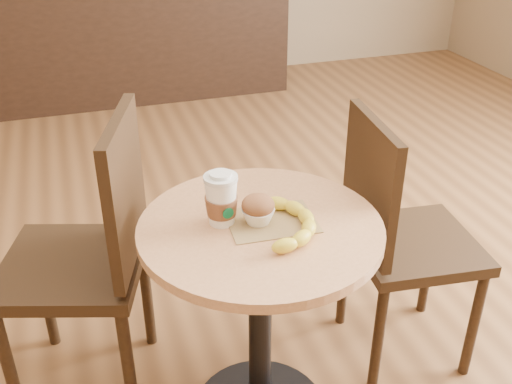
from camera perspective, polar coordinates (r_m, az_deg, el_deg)
cafe_table at (r=1.77m, az=0.40°, el=-9.26°), size 0.68×0.68×0.75m
chair_left at (r=1.96m, az=-15.38°, el=-5.55°), size 0.55×0.55×0.99m
chair_right at (r=2.09m, az=13.34°, el=-3.92°), size 0.45×0.45×0.94m
service_counter at (r=4.75m, az=-11.25°, el=15.22°), size 2.30×0.65×1.04m
kraft_bag at (r=1.65m, az=1.48°, el=-2.78°), size 0.25×0.19×0.00m
coffee_cup at (r=1.62m, az=-3.33°, el=-0.84°), size 0.09×0.09×0.15m
muffin at (r=1.62m, az=0.20°, el=-1.66°), size 0.09×0.09×0.08m
banana at (r=1.61m, az=3.22°, el=-2.85°), size 0.26×0.32×0.04m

